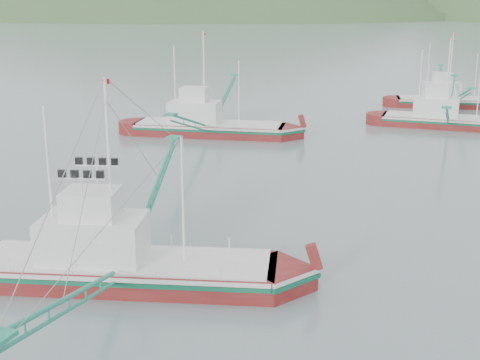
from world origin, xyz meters
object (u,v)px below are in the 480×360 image
(main_boat, at_px, (120,244))
(bg_boat_extra, at_px, (451,93))
(bg_boat_left, at_px, (208,117))
(bg_boat_far, at_px, (447,114))

(main_boat, distance_m, bg_boat_extra, 60.87)
(bg_boat_left, xyz_separation_m, bg_boat_far, (21.96, 12.35, -0.44))
(bg_boat_left, bearing_deg, bg_boat_far, 19.63)
(bg_boat_left, xyz_separation_m, bg_boat_extra, (21.53, 25.99, -0.11))
(bg_boat_left, bearing_deg, bg_boat_extra, 40.63)
(main_boat, bearing_deg, bg_boat_far, 60.21)
(bg_boat_extra, bearing_deg, bg_boat_far, -100.05)
(bg_boat_left, bearing_deg, main_boat, -83.71)
(bg_boat_left, distance_m, bg_boat_far, 25.20)
(bg_boat_far, bearing_deg, main_boat, -106.33)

